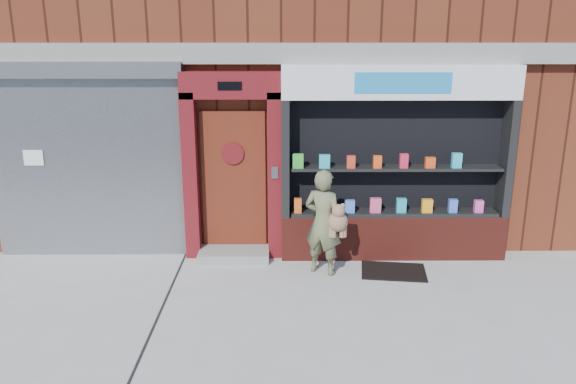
{
  "coord_description": "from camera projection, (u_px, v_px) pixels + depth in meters",
  "views": [
    {
      "loc": [
        0.04,
        -6.54,
        3.44
      ],
      "look_at": [
        0.09,
        1.0,
        1.3
      ],
      "focal_mm": 35.0,
      "sensor_mm": 36.0,
      "label": 1
    }
  ],
  "objects": [
    {
      "name": "doormat",
      "position": [
        393.0,
        271.0,
        8.37
      ],
      "size": [
        1.02,
        0.78,
        0.02
      ],
      "primitive_type": "cube",
      "rotation": [
        0.0,
        0.0,
        -0.13
      ],
      "color": "black",
      "rests_on": "ground"
    },
    {
      "name": "pharmacy_bay",
      "position": [
        395.0,
        173.0,
        8.62
      ],
      "size": [
        3.5,
        0.41,
        3.0
      ],
      "color": "maroon",
      "rests_on": "ground"
    },
    {
      "name": "building",
      "position": [
        282.0,
        5.0,
        11.91
      ],
      "size": [
        12.0,
        8.16,
        8.0
      ],
      "color": "#592214",
      "rests_on": "ground"
    },
    {
      "name": "shutter_bay",
      "position": [
        86.0,
        149.0,
        8.6
      ],
      "size": [
        3.1,
        0.3,
        3.04
      ],
      "color": "gray",
      "rests_on": "ground"
    },
    {
      "name": "ground",
      "position": [
        281.0,
        310.0,
        7.24
      ],
      "size": [
        80.0,
        80.0,
        0.0
      ],
      "primitive_type": "plane",
      "color": "#9E9E99",
      "rests_on": "ground"
    },
    {
      "name": "red_door_bay",
      "position": [
        233.0,
        167.0,
        8.62
      ],
      "size": [
        1.52,
        0.58,
        2.9
      ],
      "color": "#590F13",
      "rests_on": "ground"
    },
    {
      "name": "woman",
      "position": [
        324.0,
        222.0,
        8.14
      ],
      "size": [
        0.69,
        0.6,
        1.58
      ],
      "color": "#636844",
      "rests_on": "ground"
    }
  ]
}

